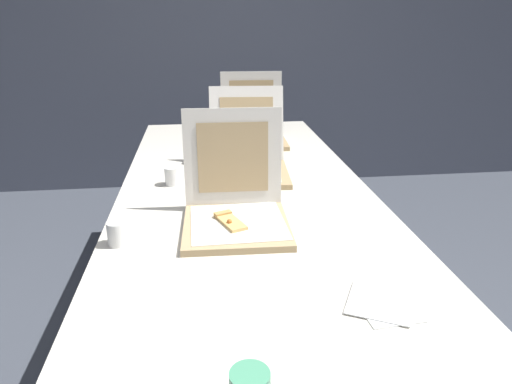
# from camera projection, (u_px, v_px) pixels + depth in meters

# --- Properties ---
(wall_back) EXTENTS (10.00, 0.10, 2.60)m
(wall_back) POSITION_uv_depth(u_px,v_px,m) (218.00, 27.00, 3.65)
(wall_back) COLOR slate
(wall_back) RESTS_ON ground
(table) EXTENTS (0.99, 2.42, 0.74)m
(table) POSITION_uv_depth(u_px,v_px,m) (246.00, 200.00, 1.84)
(table) COLOR silver
(table) RESTS_ON ground
(pizza_box_front) EXTENTS (0.35, 0.38, 0.36)m
(pizza_box_front) POSITION_uv_depth(u_px,v_px,m) (235.00, 210.00, 1.51)
(pizza_box_front) COLOR tan
(pizza_box_front) RESTS_ON table
(pizza_box_middle) EXTENTS (0.37, 0.46, 0.35)m
(pizza_box_middle) POSITION_uv_depth(u_px,v_px,m) (248.00, 162.00, 2.00)
(pizza_box_middle) COLOR tan
(pizza_box_middle) RESTS_ON table
(pizza_box_back) EXTENTS (0.35, 0.35, 0.36)m
(pizza_box_back) POSITION_uv_depth(u_px,v_px,m) (253.00, 132.00, 2.50)
(pizza_box_back) COLOR tan
(pizza_box_back) RESTS_ON table
(cup_white_far) EXTENTS (0.06, 0.06, 0.07)m
(cup_white_far) POSITION_uv_depth(u_px,v_px,m) (197.00, 156.00, 2.15)
(cup_white_far) COLOR white
(cup_white_far) RESTS_ON table
(cup_white_mid) EXTENTS (0.06, 0.06, 0.07)m
(cup_white_mid) POSITION_uv_depth(u_px,v_px,m) (172.00, 176.00, 1.87)
(cup_white_mid) COLOR white
(cup_white_mid) RESTS_ON table
(cup_white_near_left) EXTENTS (0.06, 0.06, 0.07)m
(cup_white_near_left) POSITION_uv_depth(u_px,v_px,m) (117.00, 233.00, 1.38)
(cup_white_near_left) COLOR white
(cup_white_near_left) RESTS_ON table
(napkin_pile) EXTENTS (0.20, 0.20, 0.01)m
(napkin_pile) POSITION_uv_depth(u_px,v_px,m) (383.00, 305.00, 1.10)
(napkin_pile) COLOR white
(napkin_pile) RESTS_ON table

